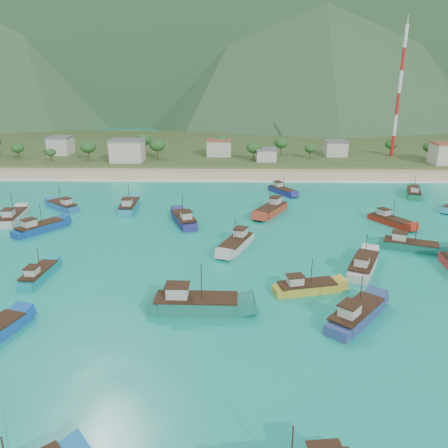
{
  "coord_description": "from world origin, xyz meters",
  "views": [
    {
      "loc": [
        6.39,
        -63.48,
        30.06
      ],
      "look_at": [
        4.45,
        18.0,
        3.0
      ],
      "focal_mm": 35.0,
      "sensor_mm": 36.0,
      "label": 1
    }
  ],
  "objects_px": {
    "boat_1": "(390,221)",
    "boat_14": "(363,266)",
    "boat_10": "(271,210)",
    "boat_12": "(129,207)",
    "boat_20": "(282,191)",
    "boat_8": "(63,206)",
    "boat_17": "(39,228)",
    "boat_27": "(184,220)",
    "boat_22": "(414,193)",
    "boat_6": "(356,316)",
    "boat_9": "(39,275)",
    "boat_21": "(13,218)",
    "boat_19": "(195,304)",
    "boat_23": "(409,246)",
    "boat_2": "(237,244)",
    "boat_24": "(306,288)",
    "radio_tower": "(399,93)"
  },
  "relations": [
    {
      "from": "boat_1",
      "to": "boat_14",
      "type": "bearing_deg",
      "value": 32.67
    },
    {
      "from": "boat_1",
      "to": "boat_10",
      "type": "bearing_deg",
      "value": -46.24
    },
    {
      "from": "boat_12",
      "to": "boat_20",
      "type": "xyz_separation_m",
      "value": [
        38.56,
        17.67,
        -0.19
      ]
    },
    {
      "from": "boat_8",
      "to": "boat_17",
      "type": "height_order",
      "value": "boat_17"
    },
    {
      "from": "boat_27",
      "to": "boat_12",
      "type": "bearing_deg",
      "value": 125.12
    },
    {
      "from": "boat_1",
      "to": "boat_22",
      "type": "distance_m",
      "value": 28.4
    },
    {
      "from": "boat_6",
      "to": "boat_9",
      "type": "distance_m",
      "value": 48.42
    },
    {
      "from": "boat_9",
      "to": "boat_27",
      "type": "height_order",
      "value": "boat_27"
    },
    {
      "from": "boat_14",
      "to": "boat_21",
      "type": "bearing_deg",
      "value": -173.87
    },
    {
      "from": "boat_17",
      "to": "boat_19",
      "type": "height_order",
      "value": "boat_19"
    },
    {
      "from": "boat_6",
      "to": "boat_17",
      "type": "relative_size",
      "value": 1.01
    },
    {
      "from": "boat_19",
      "to": "boat_23",
      "type": "xyz_separation_m",
      "value": [
        37.86,
        23.44,
        -0.22
      ]
    },
    {
      "from": "boat_1",
      "to": "boat_27",
      "type": "distance_m",
      "value": 44.98
    },
    {
      "from": "boat_2",
      "to": "boat_8",
      "type": "xyz_separation_m",
      "value": [
        -42.28,
        24.82,
        -0.07
      ]
    },
    {
      "from": "boat_1",
      "to": "boat_23",
      "type": "bearing_deg",
      "value": 54.13
    },
    {
      "from": "boat_21",
      "to": "boat_23",
      "type": "xyz_separation_m",
      "value": [
        81.85,
        -15.21,
        -0.07
      ]
    },
    {
      "from": "boat_9",
      "to": "boat_14",
      "type": "relative_size",
      "value": 0.8
    },
    {
      "from": "boat_2",
      "to": "boat_24",
      "type": "bearing_deg",
      "value": 141.41
    },
    {
      "from": "boat_20",
      "to": "boat_22",
      "type": "height_order",
      "value": "boat_22"
    },
    {
      "from": "boat_1",
      "to": "boat_12",
      "type": "distance_m",
      "value": 60.09
    },
    {
      "from": "boat_9",
      "to": "boat_19",
      "type": "bearing_deg",
      "value": -17.08
    },
    {
      "from": "boat_17",
      "to": "boat_23",
      "type": "height_order",
      "value": "boat_17"
    },
    {
      "from": "radio_tower",
      "to": "boat_27",
      "type": "height_order",
      "value": "radio_tower"
    },
    {
      "from": "boat_22",
      "to": "boat_23",
      "type": "height_order",
      "value": "boat_22"
    },
    {
      "from": "boat_22",
      "to": "boat_24",
      "type": "height_order",
      "value": "boat_22"
    },
    {
      "from": "boat_2",
      "to": "boat_20",
      "type": "xyz_separation_m",
      "value": [
        12.67,
        41.88,
        -0.12
      ]
    },
    {
      "from": "boat_20",
      "to": "boat_9",
      "type": "bearing_deg",
      "value": 23.12
    },
    {
      "from": "boat_8",
      "to": "boat_17",
      "type": "relative_size",
      "value": 0.92
    },
    {
      "from": "boat_12",
      "to": "boat_23",
      "type": "height_order",
      "value": "boat_12"
    },
    {
      "from": "boat_6",
      "to": "boat_8",
      "type": "height_order",
      "value": "boat_6"
    },
    {
      "from": "boat_2",
      "to": "boat_6",
      "type": "height_order",
      "value": "boat_6"
    },
    {
      "from": "boat_17",
      "to": "boat_21",
      "type": "relative_size",
      "value": 0.92
    },
    {
      "from": "radio_tower",
      "to": "boat_21",
      "type": "relative_size",
      "value": 4.1
    },
    {
      "from": "boat_9",
      "to": "boat_17",
      "type": "relative_size",
      "value": 0.87
    },
    {
      "from": "boat_8",
      "to": "boat_6",
      "type": "bearing_deg",
      "value": -91.19
    },
    {
      "from": "boat_10",
      "to": "boat_14",
      "type": "height_order",
      "value": "boat_10"
    },
    {
      "from": "boat_6",
      "to": "boat_14",
      "type": "relative_size",
      "value": 0.93
    },
    {
      "from": "boat_24",
      "to": "radio_tower",
      "type": "bearing_deg",
      "value": 141.92
    },
    {
      "from": "boat_23",
      "to": "boat_14",
      "type": "bearing_deg",
      "value": -27.53
    },
    {
      "from": "boat_10",
      "to": "boat_24",
      "type": "bearing_deg",
      "value": 121.74
    },
    {
      "from": "boat_9",
      "to": "boat_23",
      "type": "xyz_separation_m",
      "value": [
        63.56,
        13.81,
        0.16
      ]
    },
    {
      "from": "boat_24",
      "to": "boat_17",
      "type": "bearing_deg",
      "value": -130.76
    },
    {
      "from": "radio_tower",
      "to": "boat_23",
      "type": "bearing_deg",
      "value": -106.8
    },
    {
      "from": "boat_6",
      "to": "boat_10",
      "type": "relative_size",
      "value": 0.89
    },
    {
      "from": "boat_8",
      "to": "boat_21",
      "type": "height_order",
      "value": "boat_21"
    },
    {
      "from": "radio_tower",
      "to": "boat_22",
      "type": "relative_size",
      "value": 4.3
    },
    {
      "from": "boat_8",
      "to": "boat_21",
      "type": "xyz_separation_m",
      "value": [
        -7.53,
        -9.81,
        0.11
      ]
    },
    {
      "from": "boat_6",
      "to": "boat_14",
      "type": "height_order",
      "value": "boat_6"
    },
    {
      "from": "boat_14",
      "to": "boat_23",
      "type": "distance_m",
      "value": 14.75
    },
    {
      "from": "boat_6",
      "to": "boat_27",
      "type": "height_order",
      "value": "boat_27"
    }
  ]
}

